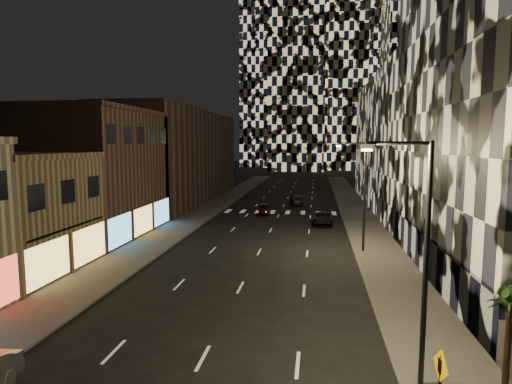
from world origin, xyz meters
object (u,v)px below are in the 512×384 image
(streetlight_far, at_px, (362,189))
(car_dark_oncoming, at_px, (296,200))
(ped_sign, at_px, (440,380))
(car_dark_rightlane, at_px, (323,219))
(streetlight_near, at_px, (420,247))
(palm_tree, at_px, (510,306))
(car_dark_midlane, at_px, (264,209))

(streetlight_far, xyz_separation_m, car_dark_oncoming, (-6.57, 27.67, -4.68))
(car_dark_oncoming, relative_size, ped_sign, 1.57)
(streetlight_far, bearing_deg, car_dark_oncoming, 103.35)
(car_dark_rightlane, bearing_deg, ped_sign, -84.13)
(car_dark_oncoming, distance_m, ped_sign, 51.43)
(car_dark_oncoming, bearing_deg, streetlight_near, 92.31)
(streetlight_far, bearing_deg, streetlight_near, -90.00)
(car_dark_oncoming, xyz_separation_m, ped_sign, (6.51, -50.99, 1.51))
(palm_tree, bearing_deg, streetlight_near, 178.87)
(streetlight_far, bearing_deg, ped_sign, -90.14)
(palm_tree, bearing_deg, car_dark_rightlane, 100.71)
(ped_sign, xyz_separation_m, palm_tree, (3.20, 3.26, 1.14))
(car_dark_oncoming, height_order, ped_sign, ped_sign)
(car_dark_midlane, height_order, car_dark_oncoming, car_dark_midlane)
(streetlight_far, distance_m, car_dark_rightlane, 13.18)
(streetlight_near, distance_m, streetlight_far, 20.00)
(car_dark_oncoming, bearing_deg, streetlight_far, 97.81)
(streetlight_far, xyz_separation_m, ped_sign, (-0.06, -23.32, -3.17))
(car_dark_rightlane, height_order, ped_sign, ped_sign)
(streetlight_near, height_order, streetlight_far, same)
(car_dark_rightlane, height_order, palm_tree, palm_tree)
(streetlight_near, relative_size, car_dark_midlane, 2.20)
(streetlight_far, bearing_deg, palm_tree, -81.09)
(car_dark_midlane, xyz_separation_m, car_dark_oncoming, (3.73, 9.52, -0.02))
(car_dark_rightlane, distance_m, palm_tree, 32.71)
(streetlight_near, bearing_deg, car_dark_rightlane, 95.20)
(streetlight_far, xyz_separation_m, car_dark_midlane, (-10.30, 18.15, -4.65))
(car_dark_rightlane, bearing_deg, palm_tree, -78.05)
(car_dark_midlane, height_order, ped_sign, ped_sign)
(car_dark_oncoming, bearing_deg, car_dark_rightlane, 97.57)
(car_dark_oncoming, height_order, car_dark_rightlane, car_dark_rightlane)
(streetlight_near, xyz_separation_m, streetlight_far, (0.00, 20.00, 0.00))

